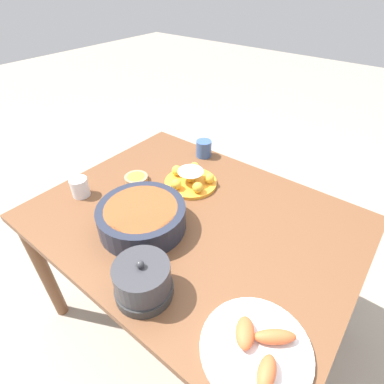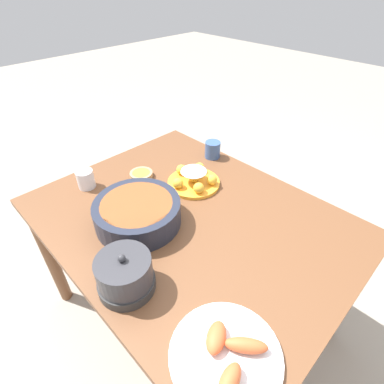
{
  "view_description": "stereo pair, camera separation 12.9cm",
  "coord_description": "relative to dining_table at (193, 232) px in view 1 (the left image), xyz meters",
  "views": [
    {
      "loc": [
        -0.56,
        0.72,
        1.55
      ],
      "look_at": [
        0.07,
        -0.08,
        0.76
      ],
      "focal_mm": 28.0,
      "sensor_mm": 36.0,
      "label": 1
    },
    {
      "loc": [
        -0.65,
        0.63,
        1.55
      ],
      "look_at": [
        0.07,
        -0.08,
        0.76
      ],
      "focal_mm": 28.0,
      "sensor_mm": 36.0,
      "label": 2
    }
  ],
  "objects": [
    {
      "name": "serving_bowl",
      "position": [
        0.12,
        0.17,
        0.14
      ],
      "size": [
        0.34,
        0.34,
        0.1
      ],
      "color": "#232838",
      "rests_on": "dining_table"
    },
    {
      "name": "warming_pot",
      "position": [
        -0.1,
        0.37,
        0.15
      ],
      "size": [
        0.18,
        0.18,
        0.15
      ],
      "color": "#2D2D2D",
      "rests_on": "dining_table"
    },
    {
      "name": "cake_plate",
      "position": [
        0.15,
        -0.17,
        0.12
      ],
      "size": [
        0.24,
        0.24,
        0.08
      ],
      "color": "gold",
      "rests_on": "dining_table"
    },
    {
      "name": "ground_plane",
      "position": [
        0.0,
        0.0,
        -0.63
      ],
      "size": [
        12.0,
        12.0,
        0.0
      ],
      "primitive_type": "plane",
      "color": "#9E9384"
    },
    {
      "name": "sauce_bowl",
      "position": [
        0.37,
        -0.03,
        0.11
      ],
      "size": [
        0.11,
        0.11,
        0.03
      ],
      "color": "tan",
      "rests_on": "dining_table"
    },
    {
      "name": "cup_near",
      "position": [
        0.26,
        -0.41,
        0.14
      ],
      "size": [
        0.08,
        0.08,
        0.09
      ],
      "color": "#38568E",
      "rests_on": "dining_table"
    },
    {
      "name": "cup_far",
      "position": [
        0.48,
        0.2,
        0.13
      ],
      "size": [
        0.08,
        0.08,
        0.09
      ],
      "color": "white",
      "rests_on": "dining_table"
    },
    {
      "name": "seafood_platter",
      "position": [
        -0.46,
        0.32,
        0.11
      ],
      "size": [
        0.3,
        0.3,
        0.06
      ],
      "color": "silver",
      "rests_on": "dining_table"
    },
    {
      "name": "dining_table",
      "position": [
        0.0,
        0.0,
        0.0
      ],
      "size": [
        1.26,
        0.98,
        0.72
      ],
      "color": "brown",
      "rests_on": "ground_plane"
    }
  ]
}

